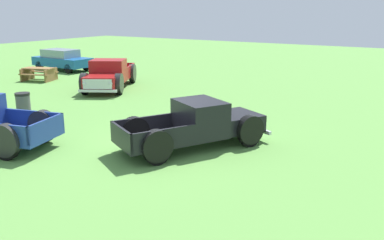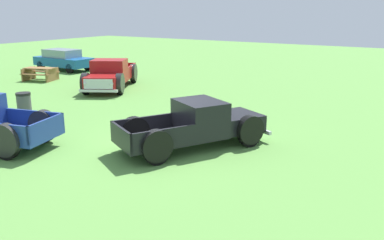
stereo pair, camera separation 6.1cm
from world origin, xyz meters
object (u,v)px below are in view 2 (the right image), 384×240
Objects in this scene: pickup_truck_foreground at (202,125)px; sedan_distant_b at (63,59)px; trash_can at (24,104)px; pickup_truck_behind_right at (109,75)px; picnic_table at (40,72)px.

pickup_truck_foreground is 19.27m from sedan_distant_b.
trash_can is (-9.71, -8.81, -0.29)m from sedan_distant_b.
pickup_truck_behind_right is 5.77× the size of trash_can.
pickup_truck_behind_right is at bearing 58.78° from pickup_truck_foreground.
sedan_distant_b is at bearing 65.10° from pickup_truck_behind_right.
trash_can is (-0.55, 8.14, -0.23)m from pickup_truck_foreground.
trash_can is at bearing -170.69° from pickup_truck_behind_right.
pickup_truck_foreground is 15.67m from picnic_table.
sedan_distant_b is 13.11m from trash_can.
pickup_truck_behind_right is 6.17m from trash_can.
pickup_truck_behind_right reaches higher than trash_can.
picnic_table is at bearing 91.21° from pickup_truck_behind_right.
sedan_distant_b is 4.61× the size of trash_can.
sedan_distant_b is (9.16, 16.95, 0.06)m from pickup_truck_foreground.
pickup_truck_behind_right is (5.53, 9.13, 0.06)m from pickup_truck_foreground.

